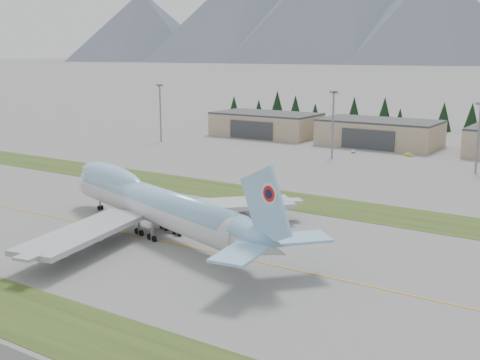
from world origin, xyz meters
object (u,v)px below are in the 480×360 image
Objects in this scene: service_vehicle_b at (409,156)px; boeing_747_freighter at (153,203)px; service_vehicle_a at (353,153)px; hangar_left at (266,124)px; hangar_center at (379,133)px.

boeing_747_freighter is at bearing -158.79° from service_vehicle_b.
service_vehicle_a is at bearing 129.56° from service_vehicle_b.
hangar_left is at bearing 103.17° from service_vehicle_b.
service_vehicle_b is at bearing -14.47° from hangar_left.
boeing_747_freighter is 146.66m from hangar_center.
hangar_left is at bearing 129.52° from boeing_747_freighter.
boeing_747_freighter is 128.54m from service_vehicle_b.
service_vehicle_a is 0.94× the size of service_vehicle_b.
hangar_center is at bearing 72.20° from service_vehicle_b.
hangar_center is at bearing 109.18° from boeing_747_freighter.
hangar_left is 58.50m from service_vehicle_a.
hangar_center is at bearing 0.00° from hangar_left.
hangar_center is (-4.35, 146.59, -1.27)m from boeing_747_freighter.
hangar_left is 13.66× the size of service_vehicle_a.
service_vehicle_b is (18.74, -19.03, -5.39)m from hangar_center.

